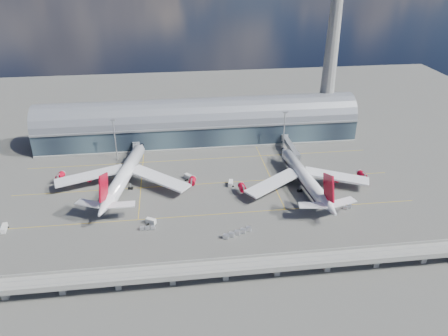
{
  "coord_description": "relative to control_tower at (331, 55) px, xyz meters",
  "views": [
    {
      "loc": [
        -16.78,
        -182.43,
        114.22
      ],
      "look_at": [
        7.75,
        10.0,
        14.0
      ],
      "focal_mm": 35.0,
      "sensor_mm": 36.0,
      "label": 1
    }
  ],
  "objects": [
    {
      "name": "jet_bridge_right",
      "position": [
        -31.78,
        -31.82,
        -46.46
      ],
      "size": [
        4.4,
        32.0,
        7.25
      ],
      "color": "gray",
      "rests_on": "ground"
    },
    {
      "name": "guideway",
      "position": [
        -85.0,
        -138.0,
        -46.34
      ],
      "size": [
        220.0,
        8.5,
        7.2
      ],
      "color": "gray",
      "rests_on": "ground"
    },
    {
      "name": "cargo_train_2",
      "position": [
        -19.93,
        -95.91,
        -50.77
      ],
      "size": [
        5.08,
        3.57,
        1.66
      ],
      "rotation": [
        0.0,
        0.0,
        1.11
      ],
      "color": "gray",
      "rests_on": "ground"
    },
    {
      "name": "service_truck_2",
      "position": [
        -54.41,
        -72.07,
        -50.06
      ],
      "size": [
        8.51,
        6.08,
        3.03
      ],
      "rotation": [
        0.0,
        0.0,
        2.06
      ],
      "color": "silver",
      "rests_on": "ground"
    },
    {
      "name": "service_truck_4",
      "position": [
        -42.14,
        -64.75,
        -50.03
      ],
      "size": [
        4.05,
        5.99,
        3.18
      ],
      "rotation": [
        0.0,
        0.0,
        -0.3
      ],
      "color": "silver",
      "rests_on": "ground"
    },
    {
      "name": "floodlight_mast_left",
      "position": [
        -135.0,
        -28.0,
        -38.0
      ],
      "size": [
        3.0,
        0.7,
        25.7
      ],
      "color": "gray",
      "rests_on": "ground"
    },
    {
      "name": "taxi_lines",
      "position": [
        -85.0,
        -60.89,
        -51.63
      ],
      "size": [
        200.0,
        80.12,
        0.01
      ],
      "color": "gold",
      "rests_on": "ground"
    },
    {
      "name": "cargo_train_1",
      "position": [
        -76.15,
        -110.23,
        -50.64
      ],
      "size": [
        14.01,
        6.86,
        1.9
      ],
      "rotation": [
        0.0,
        0.0,
        1.2
      ],
      "color": "gray",
      "rests_on": "ground"
    },
    {
      "name": "ground",
      "position": [
        -85.0,
        -83.0,
        -51.64
      ],
      "size": [
        500.0,
        500.0,
        0.0
      ],
      "primitive_type": "plane",
      "color": "#474744",
      "rests_on": "ground"
    },
    {
      "name": "floodlight_mast_right",
      "position": [
        -35.0,
        -28.0,
        -38.0
      ],
      "size": [
        3.0,
        0.7,
        25.7
      ],
      "color": "gray",
      "rests_on": "ground"
    },
    {
      "name": "control_tower",
      "position": [
        0.0,
        0.0,
        0.0
      ],
      "size": [
        19.0,
        19.0,
        103.0
      ],
      "color": "gray",
      "rests_on": "ground"
    },
    {
      "name": "terminal",
      "position": [
        -85.0,
        -5.01,
        -40.3
      ],
      "size": [
        200.0,
        30.0,
        28.0
      ],
      "color": "#1E2833",
      "rests_on": "ground"
    },
    {
      "name": "jet_bridge_left",
      "position": [
        -124.2,
        -29.88,
        -46.46
      ],
      "size": [
        4.4,
        28.0,
        7.25
      ],
      "color": "gray",
      "rests_on": "ground"
    },
    {
      "name": "airliner_right",
      "position": [
        -35.13,
        -74.73,
        -45.63
      ],
      "size": [
        69.91,
        73.09,
        23.18
      ],
      "rotation": [
        0.0,
        0.0,
        0.08
      ],
      "color": "white",
      "rests_on": "ground"
    },
    {
      "name": "service_truck_5",
      "position": [
        -94.45,
        -56.82,
        -50.27
      ],
      "size": [
        5.08,
        5.65,
        2.67
      ],
      "rotation": [
        0.0,
        0.0,
        0.67
      ],
      "color": "silver",
      "rests_on": "ground"
    },
    {
      "name": "service_truck_3",
      "position": [
        -72.92,
        -66.53,
        -50.36
      ],
      "size": [
        3.27,
        5.5,
        2.49
      ],
      "rotation": [
        0.0,
        0.0,
        -0.27
      ],
      "color": "silver",
      "rests_on": "ground"
    },
    {
      "name": "airliner_left",
      "position": [
        -128.22,
        -61.37,
        -44.82
      ],
      "size": [
        73.86,
        77.79,
        23.85
      ],
      "rotation": [
        0.0,
        0.0,
        -0.21
      ],
      "color": "white",
      "rests_on": "ground"
    },
    {
      "name": "service_truck_1",
      "position": [
        -113.92,
        -97.07,
        -50.3
      ],
      "size": [
        5.03,
        4.1,
        2.66
      ],
      "rotation": [
        0.0,
        0.0,
        1.05
      ],
      "color": "silver",
      "rests_on": "ground"
    },
    {
      "name": "cargo_train_0",
      "position": [
        -115.43,
        -101.4,
        -50.83
      ],
      "size": [
        6.96,
        1.61,
        1.55
      ],
      "rotation": [
        0.0,
        0.0,
        1.59
      ],
      "color": "gray",
      "rests_on": "ground"
    },
    {
      "name": "service_truck_0",
      "position": [
        -178.71,
        -94.35,
        -50.33
      ],
      "size": [
        2.59,
        6.26,
        2.53
      ],
      "rotation": [
        0.0,
        0.0,
        0.09
      ],
      "color": "silver",
      "rests_on": "ground"
    }
  ]
}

